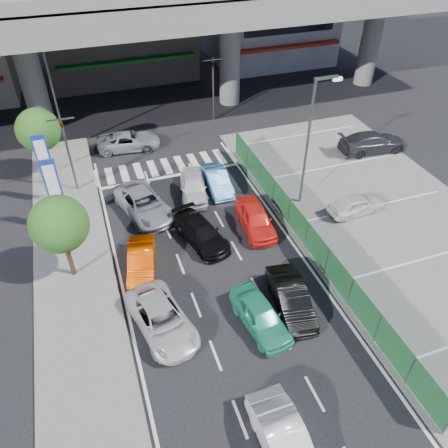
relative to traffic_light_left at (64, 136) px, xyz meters
name	(u,v)px	position (x,y,z in m)	size (l,w,h in m)	color
ground	(227,297)	(6.20, -12.00, -3.94)	(120.00, 120.00, 0.00)	black
parking_lot	(391,226)	(17.20, -10.00, -3.91)	(12.00, 28.00, 0.06)	#5F5F5C
sidewalk_left	(74,274)	(-0.80, -8.00, -3.88)	(4.00, 30.00, 0.12)	#5F5F5C
fence_run	(315,247)	(11.50, -11.00, -3.04)	(0.16, 22.00, 1.80)	#1C522A
expressway	(129,3)	(6.20, 10.00, 4.83)	(64.00, 14.00, 10.75)	#62625D
traffic_light_left	(64,136)	(0.00, 0.00, 0.00)	(1.60, 1.24, 5.20)	#595B60
traffic_light_right	(213,73)	(11.70, 7.00, 0.00)	(1.60, 1.24, 5.20)	#595B60
street_lamp_right	(311,133)	(13.37, -6.00, 0.83)	(1.65, 0.22, 8.00)	#595B60
street_lamp_left	(55,87)	(-0.13, 6.00, 0.83)	(1.65, 0.22, 8.00)	#595B60
signboard_near	(53,186)	(-1.00, -4.01, -0.87)	(0.80, 0.14, 4.70)	#595B60
signboard_far	(44,160)	(-1.40, -1.01, -0.87)	(0.80, 0.14, 4.70)	#595B60
tree_near	(59,224)	(-0.80, -8.00, -0.55)	(2.80, 2.80, 4.80)	#382314
tree_far	(38,130)	(-1.60, 2.50, -0.55)	(2.80, 2.80, 4.80)	#382314
hatch_white_back_mid	(286,445)	(5.66, -19.70, -3.25)	(1.46, 4.19, 1.38)	white
sedan_white_mid_left	(162,319)	(2.78, -12.83, -3.30)	(2.11, 4.58, 1.27)	silver
taxi_teal_mid	(260,315)	(7.05, -14.10, -3.28)	(1.55, 3.86, 1.31)	#2DA57B
hatch_black_mid_right	(291,298)	(8.81, -13.63, -3.26)	(1.43, 4.10, 1.35)	black
taxi_orange_left	(142,262)	(2.62, -8.81, -3.31)	(1.32, 3.79, 1.25)	#CF3D00
sedan_black_mid	(201,233)	(6.21, -7.58, -3.32)	(1.73, 4.26, 1.24)	black
taxi_orange_right	(256,219)	(9.53, -7.51, -3.25)	(1.63, 4.05, 1.38)	red
wagon_silver_front_left	(144,204)	(3.68, -3.93, -3.25)	(2.29, 4.97, 1.38)	#AAAAB1
sedan_white_front_mid	(193,186)	(7.05, -3.12, -3.25)	(1.63, 4.05, 1.38)	silver
kei_truck_front_right	(217,180)	(8.72, -2.84, -3.31)	(1.33, 3.81, 1.26)	#59A4E7
crossing_wagon_silver	(129,141)	(4.15, 4.36, -3.29)	(2.14, 4.64, 1.29)	#A3A6AA
parked_sedan_white	(357,204)	(15.88, -8.17, -3.26)	(1.44, 3.59, 1.22)	silver
parked_sedan_dgrey	(372,142)	(21.10, -1.98, -3.15)	(2.03, 4.99, 1.45)	#2A2A2E
traffic_cone	(287,210)	(11.80, -7.05, -3.49)	(0.40, 0.40, 0.77)	#D14C0B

